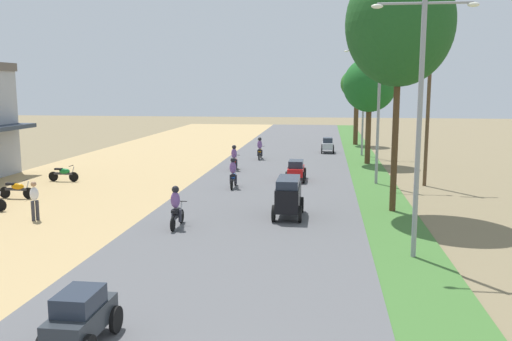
{
  "coord_description": "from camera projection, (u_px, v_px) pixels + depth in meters",
  "views": [
    {
      "loc": [
        2.92,
        -6.75,
        5.48
      ],
      "look_at": [
        -0.05,
        16.16,
        1.86
      ],
      "focal_mm": 37.79,
      "sensor_mm": 36.0,
      "label": 1
    }
  ],
  "objects": [
    {
      "name": "car_sedan_red",
      "position": [
        296.0,
        169.0,
        31.08
      ],
      "size": [
        1.1,
        2.26,
        1.19
      ],
      "color": "red",
      "rests_on": "road_strip"
    },
    {
      "name": "median_tree_second",
      "position": [
        370.0,
        85.0,
        37.36
      ],
      "size": [
        3.68,
        3.68,
        7.43
      ],
      "color": "#4C351E",
      "rests_on": "median_strip"
    },
    {
      "name": "motorbike_ahead_fourth",
      "position": [
        260.0,
        149.0,
        40.2
      ],
      "size": [
        0.54,
        1.8,
        1.66
      ],
      "color": "black",
      "rests_on": "road_strip"
    },
    {
      "name": "car_hatchback_silver",
      "position": [
        328.0,
        145.0,
        44.25
      ],
      "size": [
        1.04,
        2.0,
        1.23
      ],
      "color": "#B7BCC1",
      "rests_on": "road_strip"
    },
    {
      "name": "parked_motorbike_third",
      "position": [
        17.0,
        189.0,
        26.22
      ],
      "size": [
        1.8,
        0.54,
        0.94
      ],
      "color": "black",
      "rests_on": "dirt_shoulder"
    },
    {
      "name": "utility_pole_near",
      "position": [
        428.0,
        101.0,
        29.27
      ],
      "size": [
        1.8,
        0.2,
        8.98
      ],
      "color": "brown",
      "rests_on": "ground"
    },
    {
      "name": "car_van_black",
      "position": [
        288.0,
        195.0,
        22.35
      ],
      "size": [
        1.19,
        2.41,
        1.67
      ],
      "color": "black",
      "rests_on": "road_strip"
    },
    {
      "name": "car_hatchback_charcoal",
      "position": [
        81.0,
        316.0,
        11.2
      ],
      "size": [
        1.04,
        2.0,
        1.23
      ],
      "color": "#282D33",
      "rests_on": "road_strip"
    },
    {
      "name": "median_tree_third",
      "position": [
        357.0,
        85.0,
        49.85
      ],
      "size": [
        3.03,
        3.03,
        7.05
      ],
      "color": "#4C351E",
      "rests_on": "median_strip"
    },
    {
      "name": "motorbike_foreground_rider",
      "position": [
        177.0,
        208.0,
        20.7
      ],
      "size": [
        0.54,
        1.8,
        1.66
      ],
      "color": "black",
      "rests_on": "road_strip"
    },
    {
      "name": "streetlamp_far",
      "position": [
        363.0,
        95.0,
        41.98
      ],
      "size": [
        3.16,
        0.2,
        8.32
      ],
      "color": "gray",
      "rests_on": "median_strip"
    },
    {
      "name": "streetlamp_mid",
      "position": [
        379.0,
        100.0,
        29.66
      ],
      "size": [
        3.16,
        0.2,
        8.11
      ],
      "color": "gray",
      "rests_on": "median_strip"
    },
    {
      "name": "pedestrian_on_shoulder",
      "position": [
        34.0,
        199.0,
        21.87
      ],
      "size": [
        0.41,
        0.43,
        1.62
      ],
      "color": "#33333D",
      "rests_on": "dirt_shoulder"
    },
    {
      "name": "motorbike_ahead_second",
      "position": [
        233.0,
        174.0,
        28.84
      ],
      "size": [
        0.54,
        1.8,
        1.66
      ],
      "color": "black",
      "rests_on": "road_strip"
    },
    {
      "name": "motorbike_ahead_third",
      "position": [
        234.0,
        158.0,
        34.93
      ],
      "size": [
        0.54,
        1.8,
        1.66
      ],
      "color": "black",
      "rests_on": "road_strip"
    },
    {
      "name": "parked_motorbike_fourth",
      "position": [
        64.0,
        173.0,
        30.93
      ],
      "size": [
        1.8,
        0.54,
        0.94
      ],
      "color": "black",
      "rests_on": "dirt_shoulder"
    },
    {
      "name": "median_tree_nearest",
      "position": [
        400.0,
        24.0,
        22.5
      ],
      "size": [
        4.53,
        4.53,
        10.65
      ],
      "color": "#4C351E",
      "rests_on": "median_strip"
    },
    {
      "name": "streetlamp_near",
      "position": [
        420.0,
        113.0,
        16.63
      ],
      "size": [
        3.16,
        0.2,
        8.04
      ],
      "color": "gray",
      "rests_on": "median_strip"
    }
  ]
}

